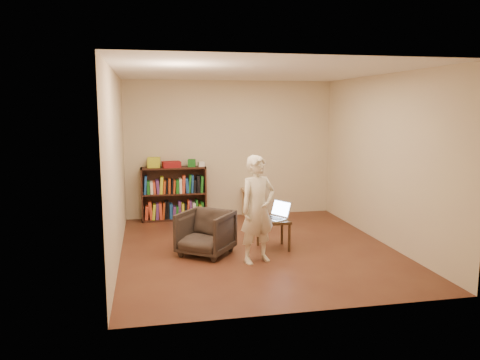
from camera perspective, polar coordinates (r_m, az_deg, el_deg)
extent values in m
plane|color=#4A2218|center=(7.11, 2.09, -8.32)|extent=(4.50, 4.50, 0.00)
plane|color=white|center=(6.81, 2.22, 13.07)|extent=(4.50, 4.50, 0.00)
plane|color=#C8B297|center=(9.03, -1.19, 3.78)|extent=(4.00, 0.00, 4.00)
plane|color=#C8B297|center=(6.66, -14.82, 1.67)|extent=(0.00, 4.50, 4.50)
plane|color=#C8B297|center=(7.56, 17.08, 2.40)|extent=(0.00, 4.50, 4.50)
cube|color=black|center=(8.83, -11.85, -1.76)|extent=(0.03, 0.30, 1.00)
cube|color=black|center=(8.89, -4.29, -1.52)|extent=(0.03, 0.30, 1.00)
cube|color=black|center=(8.98, -8.11, -1.48)|extent=(1.20, 0.02, 1.00)
cube|color=black|center=(8.94, -7.99, -4.70)|extent=(1.20, 0.30, 0.03)
cube|color=black|center=(8.84, -8.06, -1.64)|extent=(1.14, 0.30, 0.03)
cube|color=black|center=(8.77, -8.13, 1.47)|extent=(1.20, 0.30, 0.03)
cube|color=#C6D024|center=(8.75, -10.45, 2.12)|extent=(0.24, 0.19, 0.19)
cube|color=maroon|center=(8.73, -8.37, 1.90)|extent=(0.35, 0.28, 0.11)
cube|color=#1B661E|center=(8.79, -5.91, 2.08)|extent=(0.16, 0.16, 0.14)
cube|color=white|center=(8.80, -4.75, 1.94)|extent=(0.12, 0.12, 0.09)
cube|color=#A3724F|center=(8.99, 1.48, -1.21)|extent=(0.38, 0.38, 0.04)
cylinder|color=#A3724F|center=(8.87, 0.75, -3.15)|extent=(0.04, 0.04, 0.51)
cylinder|color=#A3724F|center=(8.94, 2.62, -3.07)|extent=(0.04, 0.04, 0.51)
cylinder|color=#A3724F|center=(9.16, 0.36, -2.77)|extent=(0.04, 0.04, 0.51)
cylinder|color=#A3724F|center=(9.22, 2.17, -2.69)|extent=(0.04, 0.04, 0.51)
imported|color=#312620|center=(6.76, -4.21, -6.45)|extent=(0.96, 0.96, 0.64)
cube|color=black|center=(7.00, 4.11, -4.96)|extent=(0.44, 0.44, 0.04)
cylinder|color=black|center=(6.84, 2.96, -7.24)|extent=(0.04, 0.04, 0.41)
cylinder|color=black|center=(6.94, 6.03, -7.04)|extent=(0.04, 0.04, 0.41)
cylinder|color=black|center=(7.19, 2.21, -6.42)|extent=(0.04, 0.04, 0.41)
cylinder|color=black|center=(7.29, 5.14, -6.25)|extent=(0.04, 0.04, 0.41)
cube|color=#AEAFB3|center=(7.00, 4.06, -4.72)|extent=(0.40, 0.44, 0.02)
cube|color=black|center=(7.00, 4.06, -4.63)|extent=(0.28, 0.34, 0.00)
cube|color=#AEAFB3|center=(7.09, 5.04, -3.47)|extent=(0.26, 0.36, 0.25)
cube|color=#B0CDF7|center=(7.09, 5.04, -3.47)|extent=(0.22, 0.31, 0.20)
imported|color=beige|center=(6.33, 2.16, -3.61)|extent=(0.62, 0.52, 1.47)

